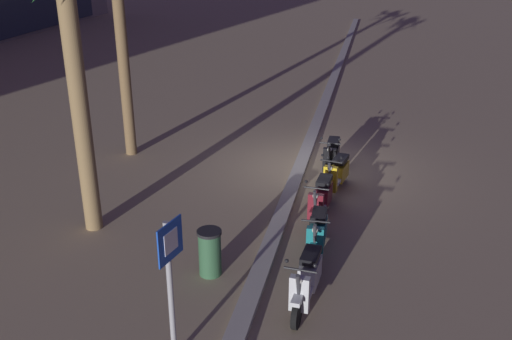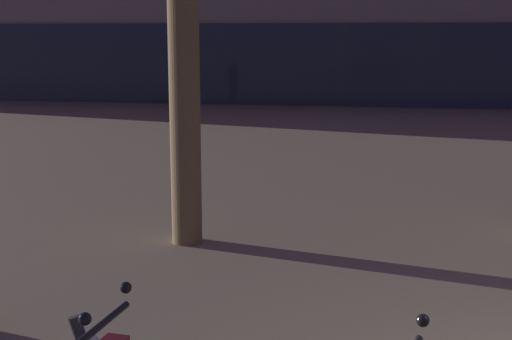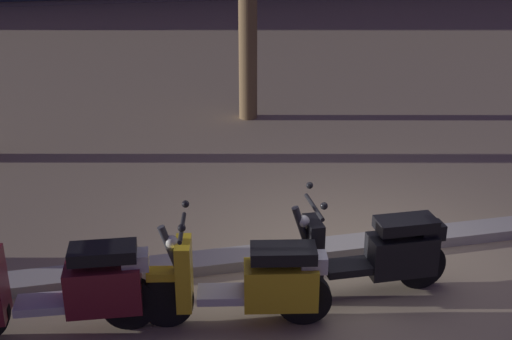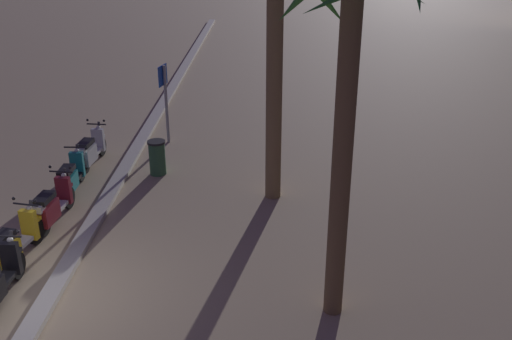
% 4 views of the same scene
% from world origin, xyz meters
% --- Properties ---
extents(ground_plane, '(200.00, 200.00, 0.00)m').
position_xyz_m(ground_plane, '(0.00, 0.00, 0.00)').
color(ground_plane, '#9E896B').
extents(curb_strip, '(60.00, 0.36, 0.12)m').
position_xyz_m(curb_strip, '(0.00, 0.25, 0.06)').
color(curb_strip, '#ADA89E').
rests_on(curb_strip, ground).
extents(scooter_maroon_last_in_row, '(1.85, 0.56, 1.17)m').
position_xyz_m(scooter_maroon_last_in_row, '(-2.94, -0.63, 0.46)').
color(scooter_maroon_last_in_row, black).
rests_on(scooter_maroon_last_in_row, ground).
extents(scooter_yellow_second_in_line, '(1.79, 0.67, 1.17)m').
position_xyz_m(scooter_yellow_second_in_line, '(-1.34, -0.86, 0.44)').
color(scooter_yellow_second_in_line, black).
rests_on(scooter_yellow_second_in_line, ground).
extents(scooter_black_tail_end, '(1.86, 0.56, 1.17)m').
position_xyz_m(scooter_black_tail_end, '(-0.02, -0.61, 0.44)').
color(scooter_black_tail_end, black).
rests_on(scooter_black_tail_end, ground).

